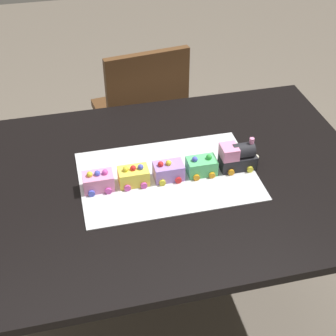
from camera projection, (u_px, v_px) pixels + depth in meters
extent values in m
plane|color=#6B6054|center=(168.00, 308.00, 2.16)|extent=(8.00, 8.00, 0.00)
cube|color=black|center=(168.00, 180.00, 1.71)|extent=(1.40, 1.00, 0.03)
cube|color=black|center=(276.00, 163.00, 2.39)|extent=(0.07, 0.07, 0.71)
cube|color=black|center=(2.00, 204.00, 2.16)|extent=(0.07, 0.07, 0.71)
cube|color=brown|center=(138.00, 114.00, 2.59)|extent=(0.45, 0.45, 0.04)
cube|color=brown|center=(148.00, 93.00, 2.32)|extent=(0.40, 0.09, 0.40)
cube|color=brown|center=(158.00, 127.00, 2.90)|extent=(0.04, 0.04, 0.42)
cube|color=brown|center=(101.00, 139.00, 2.80)|extent=(0.04, 0.04, 0.42)
cube|color=brown|center=(180.00, 160.00, 2.65)|extent=(0.04, 0.04, 0.42)
cube|color=brown|center=(119.00, 174.00, 2.55)|extent=(0.04, 0.04, 0.42)
cube|color=silver|center=(168.00, 175.00, 1.70)|extent=(0.60, 0.40, 0.00)
cube|color=#232328|center=(238.00, 161.00, 1.72)|extent=(0.12, 0.06, 0.05)
cylinder|color=#232328|center=(243.00, 151.00, 1.70)|extent=(0.07, 0.05, 0.05)
cube|color=pink|center=(229.00, 152.00, 1.68)|extent=(0.06, 0.06, 0.04)
cylinder|color=pink|center=(252.00, 142.00, 1.68)|extent=(0.02, 0.02, 0.03)
sphere|color=#F4EFCC|center=(256.00, 157.00, 1.73)|extent=(0.02, 0.02, 0.02)
cylinder|color=green|center=(243.00, 157.00, 1.76)|extent=(0.02, 0.01, 0.02)
cylinder|color=orange|center=(225.00, 160.00, 1.75)|extent=(0.02, 0.01, 0.02)
cylinder|color=yellow|center=(250.00, 170.00, 1.71)|extent=(0.02, 0.01, 0.02)
cylinder|color=orange|center=(231.00, 172.00, 1.69)|extent=(0.02, 0.01, 0.02)
cube|color=#59CC7A|center=(201.00, 166.00, 1.69)|extent=(0.10, 0.06, 0.06)
cylinder|color=green|center=(206.00, 163.00, 1.74)|extent=(0.02, 0.01, 0.02)
cylinder|color=orange|center=(191.00, 165.00, 1.73)|extent=(0.02, 0.01, 0.02)
cylinder|color=orange|center=(212.00, 175.00, 1.68)|extent=(0.02, 0.01, 0.02)
cylinder|color=orange|center=(196.00, 178.00, 1.67)|extent=(0.02, 0.01, 0.02)
sphere|color=green|center=(209.00, 157.00, 1.68)|extent=(0.02, 0.02, 0.02)
sphere|color=#4C59D8|center=(195.00, 159.00, 1.67)|extent=(0.02, 0.02, 0.02)
cube|color=#AD84E0|center=(168.00, 171.00, 1.67)|extent=(0.10, 0.06, 0.06)
cylinder|color=red|center=(173.00, 168.00, 1.72)|extent=(0.02, 0.01, 0.02)
cylinder|color=#4C59D8|center=(158.00, 170.00, 1.71)|extent=(0.02, 0.01, 0.02)
cylinder|color=red|center=(178.00, 180.00, 1.66)|extent=(0.02, 0.01, 0.02)
cylinder|color=yellow|center=(162.00, 183.00, 1.65)|extent=(0.02, 0.01, 0.02)
sphere|color=red|center=(161.00, 164.00, 1.65)|extent=(0.02, 0.02, 0.02)
sphere|color=yellow|center=(168.00, 163.00, 1.65)|extent=(0.02, 0.02, 0.02)
cube|color=#F4E04C|center=(134.00, 176.00, 1.65)|extent=(0.10, 0.06, 0.06)
cylinder|color=#D84CB2|center=(140.00, 172.00, 1.69)|extent=(0.02, 0.01, 0.02)
cylinder|color=yellow|center=(124.00, 175.00, 1.68)|extent=(0.02, 0.01, 0.02)
cylinder|color=#D84CB2|center=(144.00, 186.00, 1.64)|extent=(0.02, 0.01, 0.02)
cylinder|color=#D84CB2|center=(127.00, 188.00, 1.63)|extent=(0.02, 0.01, 0.02)
sphere|color=#4C59D8|center=(141.00, 167.00, 1.63)|extent=(0.02, 0.02, 0.02)
sphere|color=red|center=(133.00, 168.00, 1.63)|extent=(0.02, 0.02, 0.02)
sphere|color=yellow|center=(126.00, 169.00, 1.63)|extent=(0.02, 0.02, 0.02)
cube|color=pink|center=(98.00, 181.00, 1.63)|extent=(0.10, 0.06, 0.06)
cylinder|color=orange|center=(105.00, 177.00, 1.67)|extent=(0.02, 0.01, 0.02)
cylinder|color=#D84CB2|center=(89.00, 180.00, 1.66)|extent=(0.02, 0.01, 0.02)
cylinder|color=#D84CB2|center=(108.00, 191.00, 1.62)|extent=(0.02, 0.01, 0.02)
cylinder|color=#4C59D8|center=(92.00, 194.00, 1.61)|extent=(0.02, 0.01, 0.02)
sphere|color=yellow|center=(90.00, 174.00, 1.60)|extent=(0.02, 0.02, 0.02)
sphere|color=#4C59D8|center=(97.00, 173.00, 1.61)|extent=(0.02, 0.02, 0.02)
sphere|color=#D84CB2|center=(105.00, 172.00, 1.61)|extent=(0.02, 0.02, 0.02)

